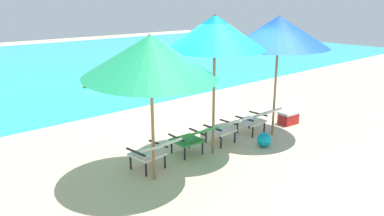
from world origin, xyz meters
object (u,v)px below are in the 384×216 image
object	(u,v)px
lounge_chair_near_left	(193,137)
beach_umbrella_center	(215,33)
lounge_chair_far_left	(154,150)
lounge_chair_near_right	(227,127)
cooler_box	(288,118)
beach_ball	(264,140)
lounge_chair_far_right	(258,118)
beach_umbrella_left	(151,57)
beach_umbrella_right	(279,32)
swim_buoy	(105,82)

from	to	relation	value
lounge_chair_near_left	beach_umbrella_center	distance (m)	1.98
lounge_chair_far_left	lounge_chair_near_right	xyz separation A→B (m)	(1.86, 0.02, 0.00)
beach_umbrella_center	cooler_box	xyz separation A→B (m)	(2.64, 0.08, -2.18)
lounge_chair_near_left	beach_ball	distance (m)	1.57
lounge_chair_far_right	cooler_box	world-z (taller)	lounge_chair_far_right
beach_umbrella_center	lounge_chair_near_left	bearing A→B (deg)	160.03
lounge_chair_near_right	lounge_chair_far_right	bearing A→B (deg)	-1.80
lounge_chair_far_right	beach_umbrella_left	bearing A→B (deg)	-175.57
lounge_chair_far_right	beach_ball	world-z (taller)	lounge_chair_far_right
lounge_chair_near_right	lounge_chair_far_right	world-z (taller)	same
lounge_chair_near_left	beach_umbrella_right	bearing A→B (deg)	-7.41
beach_umbrella_left	beach_umbrella_center	bearing A→B (deg)	5.25
lounge_chair_near_right	beach_umbrella_right	size ratio (longest dim) A/B	0.30
lounge_chair_far_right	beach_umbrella_left	world-z (taller)	beach_umbrella_left
lounge_chair_far_left	lounge_chair_near_right	distance (m)	1.86
lounge_chair_near_right	cooler_box	size ratio (longest dim) A/B	1.81
lounge_chair_near_left	lounge_chair_far_left	bearing A→B (deg)	-177.19
beach_umbrella_right	cooler_box	xyz separation A→B (m)	(0.91, 0.21, -2.10)
lounge_chair_near_left	lounge_chair_near_right	world-z (taller)	same
swim_buoy	cooler_box	bearing A→B (deg)	-80.33
beach_umbrella_right	beach_ball	xyz separation A→B (m)	(-0.71, -0.32, -2.11)
lounge_chair_near_left	swim_buoy	bearing A→B (deg)	74.77
swim_buoy	cooler_box	distance (m)	7.02
swim_buoy	beach_umbrella_right	bearing A→B (deg)	-87.82
beach_umbrella_left	cooler_box	bearing A→B (deg)	3.00
lounge_chair_far_left	swim_buoy	bearing A→B (deg)	67.90
beach_ball	beach_umbrella_left	bearing A→B (deg)	173.02
lounge_chair_far_right	beach_umbrella_center	world-z (taller)	beach_umbrella_center
beach_umbrella_right	cooler_box	size ratio (longest dim) A/B	5.98
lounge_chair_near_right	beach_ball	size ratio (longest dim) A/B	2.98
lounge_chair_near_left	beach_umbrella_left	bearing A→B (deg)	-165.57
lounge_chair_far_left	beach_umbrella_center	world-z (taller)	beach_umbrella_center
lounge_chair_near_left	beach_umbrella_center	xyz separation A→B (m)	(0.40, -0.15, 1.94)
beach_umbrella_left	lounge_chair_far_left	bearing A→B (deg)	53.78
swim_buoy	lounge_chair_far_left	size ratio (longest dim) A/B	1.73
lounge_chair_near_right	lounge_chair_far_left	bearing A→B (deg)	-179.33
lounge_chair_near_right	cooler_box	distance (m)	2.14
lounge_chair_near_left	cooler_box	xyz separation A→B (m)	(3.05, -0.07, -0.24)
beach_ball	beach_umbrella_right	bearing A→B (deg)	24.14
beach_ball	swim_buoy	bearing A→B (deg)	86.63
beach_ball	cooler_box	size ratio (longest dim) A/B	0.61
beach_umbrella_left	beach_umbrella_center	distance (m)	1.55
lounge_chair_near_right	beach_umbrella_center	size ratio (longest dim) A/B	0.34
swim_buoy	beach_umbrella_left	xyz separation A→B (m)	(-2.98, -7.14, 1.97)
lounge_chair_near_right	beach_ball	bearing A→B (deg)	-48.71
lounge_chair_far_left	lounge_chair_near_left	distance (m)	0.94
lounge_chair_near_right	lounge_chair_far_right	xyz separation A→B (m)	(0.96, -0.03, 0.00)
beach_umbrella_left	beach_umbrella_right	xyz separation A→B (m)	(3.25, 0.01, 0.19)
lounge_chair_far_left	beach_umbrella_left	xyz separation A→B (m)	(-0.18, -0.24, 1.67)
lounge_chair_near_left	lounge_chair_near_right	distance (m)	0.92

